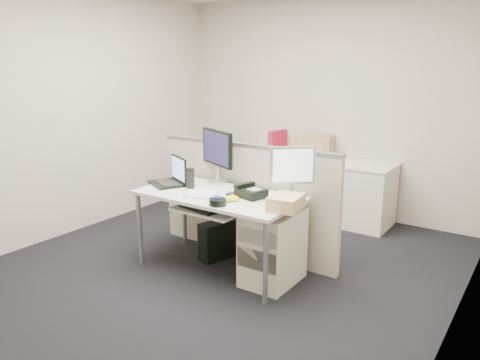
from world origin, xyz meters
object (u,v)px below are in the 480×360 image
Objects in this scene: laptop at (166,171)px; monitor_main at (217,157)px; desk_phone at (251,193)px; desk at (219,201)px.

monitor_main is at bearing 69.21° from laptop.
desk_phone is at bearing 0.98° from monitor_main.
monitor_main reaches higher than laptop.
laptop is 1.47× the size of desk_phone.
laptop is 0.93m from desk_phone.
monitor_main reaches higher than desk_phone.
desk_phone is (0.55, -0.24, -0.22)m from monitor_main.
desk_phone is at bearing 14.93° from desk.
monitor_main is at bearing 171.07° from desk_phone.
desk is 0.65m from laptop.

